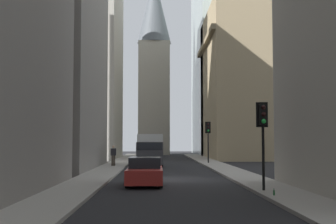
% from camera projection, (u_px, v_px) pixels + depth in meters
% --- Properties ---
extents(ground_plane, '(135.00, 135.00, 0.00)m').
position_uv_depth(ground_plane, '(170.00, 179.00, 26.44)').
color(ground_plane, black).
extents(sidewalk_right, '(90.00, 2.20, 0.14)m').
position_uv_depth(sidewalk_right, '(94.00, 178.00, 26.33)').
color(sidewalk_right, gray).
rests_on(sidewalk_right, ground_plane).
extents(sidewalk_left, '(90.00, 2.20, 0.14)m').
position_uv_depth(sidewalk_left, '(246.00, 178.00, 26.55)').
color(sidewalk_left, gray).
rests_on(sidewalk_left, ground_plane).
extents(building_left_far, '(17.37, 10.50, 18.66)m').
position_uv_depth(building_left_far, '(246.00, 85.00, 57.16)').
color(building_left_far, '#9E8966').
rests_on(building_left_far, ground_plane).
extents(building_right_far, '(13.55, 10.50, 28.50)m').
position_uv_depth(building_right_far, '(79.00, 45.00, 56.52)').
color(building_right_far, '#B7B2A5').
rests_on(building_right_far, ground_plane).
extents(building_right_midfar, '(15.24, 10.00, 23.80)m').
position_uv_depth(building_right_midfar, '(35.00, 20.00, 36.06)').
color(building_right_midfar, gray).
rests_on(building_right_midfar, ground_plane).
extents(church_spire, '(5.48, 5.48, 29.61)m').
position_uv_depth(church_spire, '(154.00, 59.00, 73.13)').
color(church_spire, '#A8A091').
rests_on(church_spire, ground_plane).
extents(delivery_truck, '(6.46, 2.25, 2.84)m').
position_uv_depth(delivery_truck, '(150.00, 150.00, 40.38)').
color(delivery_truck, silver).
rests_on(delivery_truck, ground_plane).
extents(sedan_red, '(4.30, 1.78, 1.42)m').
position_uv_depth(sedan_red, '(145.00, 172.00, 22.86)').
color(sedan_red, maroon).
rests_on(sedan_red, ground_plane).
extents(traffic_light_foreground, '(0.43, 0.52, 3.81)m').
position_uv_depth(traffic_light_foreground, '(263.00, 125.00, 19.44)').
color(traffic_light_foreground, black).
rests_on(traffic_light_foreground, sidewalk_left).
extents(traffic_light_midblock, '(0.43, 0.52, 3.94)m').
position_uv_depth(traffic_light_midblock, '(208.00, 133.00, 43.30)').
color(traffic_light_midblock, black).
rests_on(traffic_light_midblock, sidewalk_left).
extents(pedestrian, '(0.26, 0.44, 1.72)m').
position_uv_depth(pedestrian, '(113.00, 155.00, 38.01)').
color(pedestrian, '#473D33').
rests_on(pedestrian, sidewalk_right).
extents(discarded_bottle, '(0.07, 0.07, 0.27)m').
position_uv_depth(discarded_bottle, '(274.00, 193.00, 17.46)').
color(discarded_bottle, '#236033').
rests_on(discarded_bottle, sidewalk_left).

